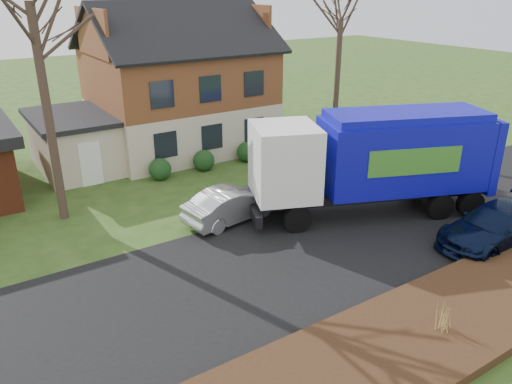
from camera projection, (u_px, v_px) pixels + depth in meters
ground at (302, 255)px, 17.60m from camera, size 120.00×120.00×0.00m
road at (302, 255)px, 17.60m from camera, size 80.00×7.00×0.02m
mulch_verge at (423, 333)px, 13.44m from camera, size 80.00×3.50×0.30m
main_house at (171, 78)px, 27.56m from camera, size 12.95×8.95×9.26m
garbage_truck at (378, 157)px, 20.01m from camera, size 10.18×6.13×4.25m
silver_sedan at (233, 204)px, 20.02m from camera, size 4.35×2.08×1.38m
navy_wagon at (495, 225)px, 18.17m from camera, size 4.96×2.03×1.44m
grass_clump_mid at (444, 315)px, 13.24m from camera, size 0.31×0.25×0.85m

